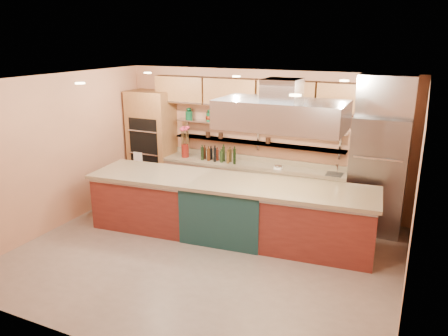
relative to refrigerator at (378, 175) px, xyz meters
The scene contains 21 objects.
floor 3.35m from the refrigerator, 137.68° to the right, with size 6.00×5.00×0.02m, color gray.
ceiling 3.63m from the refrigerator, 137.68° to the right, with size 6.00×5.00×0.02m, color black.
wall_back 2.40m from the refrigerator, behind, with size 6.00×0.04×2.80m, color tan.
wall_front 5.21m from the refrigerator, 116.86° to the right, with size 6.00×0.04×2.80m, color tan.
wall_left 5.77m from the refrigerator, 158.20° to the right, with size 0.04×5.00×2.80m, color tan.
wall_right 2.26m from the refrigerator, 73.10° to the right, with size 0.04×5.00×2.80m, color tan.
oven_stack 4.80m from the refrigerator, behind, with size 0.95×0.64×2.30m, color #9B6538.
refrigerator is the anchor object (origin of this frame).
back_counter 2.47m from the refrigerator, behind, with size 3.84×0.64×0.93m, color tan.
wall_shelf_lower 2.43m from the refrigerator, behind, with size 3.60×0.26×0.03m, color #B2B4B9.
wall_shelf_upper 2.50m from the refrigerator, behind, with size 3.60×0.26×0.03m, color #B2B4B9.
upper_cabinets 2.69m from the refrigerator, behind, with size 4.60×0.36×0.55m, color #9B6538.
range_hood 2.29m from the refrigerator, 136.15° to the right, with size 2.00×1.00×0.45m, color #B2B4B9.
ceiling_downlights 3.50m from the refrigerator, 140.46° to the right, with size 4.00×2.80×0.02m, color #FFE5A5.
island 2.73m from the refrigerator, 149.64° to the right, with size 4.94×1.07×1.03m, color maroon.
flower_vase 3.94m from the refrigerator, behind, with size 0.16×0.16×0.28m, color maroon.
oil_bottle_cluster 3.13m from the refrigerator, behind, with size 0.86×0.25×0.28m, color black.
kitchen_scale 1.85m from the refrigerator, behind, with size 0.15×0.11×0.08m, color white.
bar_faucet 0.73m from the refrigerator, behind, with size 0.03×0.03×0.22m, color silver.
copper_kettle 3.49m from the refrigerator, behind, with size 0.18×0.18×0.15m, color #BE482B.
green_canister 2.96m from the refrigerator, behind, with size 0.16×0.16×0.19m, color #0E4123.
Camera 1 is at (2.98, -5.72, 3.41)m, focal length 35.00 mm.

